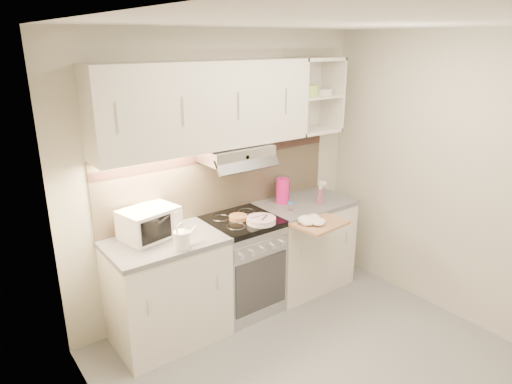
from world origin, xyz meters
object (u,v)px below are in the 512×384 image
electric_range (242,264)px  pink_pitcher (283,191)px  microwave (149,223)px  cutting_board (317,222)px  plate_stack (261,220)px  glass_jar (284,188)px  spray_bottle (320,194)px  watering_can (182,239)px

electric_range → pink_pitcher: pink_pitcher is taller
microwave → cutting_board: bearing=-33.7°
plate_stack → glass_jar: (0.57, 0.38, 0.09)m
cutting_board → plate_stack: bearing=146.4°
microwave → glass_jar: microwave is taller
plate_stack → spray_bottle: size_ratio=1.08×
spray_bottle → microwave: bearing=175.6°
pink_pitcher → plate_stack: bearing=-173.7°
pink_pitcher → spray_bottle: 0.37m
watering_can → plate_stack: bearing=-16.7°
plate_stack → pink_pitcher: size_ratio=1.04×
microwave → glass_jar: bearing=-8.8°
microwave → pink_pitcher: bearing=-12.4°
microwave → pink_pitcher: (1.37, -0.01, 0.00)m
electric_range → pink_pitcher: 0.81m
plate_stack → pink_pitcher: (0.48, 0.29, 0.10)m
microwave → watering_can: size_ratio=2.03×
watering_can → cutting_board: bearing=-28.7°
electric_range → watering_can: bearing=-162.7°
microwave → plate_stack: 0.95m
pink_pitcher → spray_bottle: pink_pitcher is taller
electric_range → spray_bottle: bearing=-8.2°
electric_range → watering_can: (-0.70, -0.22, 0.52)m
electric_range → plate_stack: (0.08, -0.18, 0.47)m
watering_can → cutting_board: (1.22, -0.20, -0.10)m
spray_bottle → glass_jar: bearing=124.2°
microwave → plate_stack: (0.90, -0.30, -0.10)m
electric_range → glass_jar: 0.88m
plate_stack → microwave: bearing=161.7°
pink_pitcher → glass_jar: pink_pitcher is taller
plate_stack → spray_bottle: spray_bottle is taller
pink_pitcher → cutting_board: bearing=-118.7°
watering_can → pink_pitcher: (1.26, 0.32, 0.05)m
plate_stack → cutting_board: bearing=-28.1°
watering_can → spray_bottle: 1.54m
watering_can → cutting_board: size_ratio=0.53×
electric_range → glass_jar: glass_jar is taller
microwave → cutting_board: (1.34, -0.53, -0.15)m
electric_range → cutting_board: size_ratio=2.01×
microwave → cutting_board: microwave is taller
spray_bottle → cutting_board: 0.45m
glass_jar → cutting_board: size_ratio=0.49×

